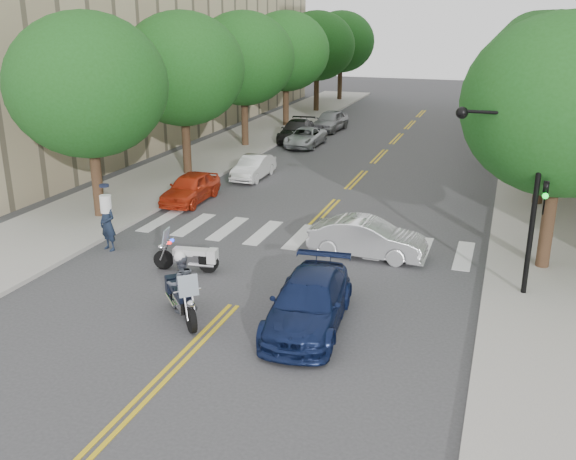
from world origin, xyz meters
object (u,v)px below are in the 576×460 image
at_px(officer_standing, 108,224).
at_px(convertible, 367,238).
at_px(motorcycle_police, 181,288).
at_px(motorcycle_parked, 191,257).
at_px(sedan_blue, 309,303).

xyz_separation_m(officer_standing, convertible, (9.11, 2.48, -0.32)).
bearing_deg(convertible, motorcycle_police, 150.96).
relative_size(motorcycle_police, officer_standing, 1.02).
relative_size(motorcycle_parked, sedan_blue, 0.47).
height_order(motorcycle_police, motorcycle_parked, motorcycle_police).
xyz_separation_m(motorcycle_parked, officer_standing, (-3.82, 0.86, 0.49)).
height_order(motorcycle_police, sedan_blue, motorcycle_police).
bearing_deg(motorcycle_parked, officer_standing, 68.84).
relative_size(convertible, sedan_blue, 0.86).
xyz_separation_m(convertible, sedan_blue, (-0.37, -5.86, 0.02)).
xyz_separation_m(motorcycle_police, convertible, (3.96, 6.52, -0.23)).
height_order(motorcycle_parked, sedan_blue, motorcycle_parked).
xyz_separation_m(motorcycle_police, sedan_blue, (3.59, 0.66, -0.21)).
height_order(officer_standing, convertible, officer_standing).
relative_size(motorcycle_parked, convertible, 0.55).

